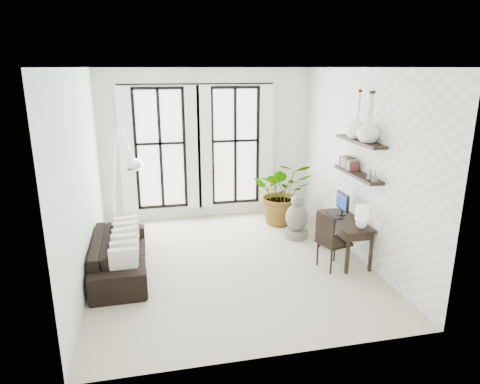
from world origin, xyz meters
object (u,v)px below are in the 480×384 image
object	(u,v)px
plant	(283,192)
desk	(346,223)
arc_lamp	(121,160)
desk_chair	(330,238)
buddha	(296,220)
sofa	(120,255)

from	to	relation	value
plant	desk	distance (m)	2.03
desk	arc_lamp	distance (m)	3.88
plant	desk	size ratio (longest dim) A/B	1.13
desk	desk_chair	xyz separation A→B (m)	(-0.40, -0.26, -0.15)
plant	buddha	distance (m)	0.88
arc_lamp	buddha	bearing A→B (deg)	6.28
desk	buddha	distance (m)	1.29
desk_chair	arc_lamp	bearing A→B (deg)	147.02
sofa	plant	bearing A→B (deg)	-64.19
plant	buddha	size ratio (longest dim) A/B	1.59
desk	desk_chair	size ratio (longest dim) A/B	1.29
plant	desk	xyz separation A→B (m)	(0.49, -1.98, -0.00)
arc_lamp	sofa	bearing A→B (deg)	-102.22
plant	arc_lamp	distance (m)	3.53
plant	arc_lamp	size ratio (longest dim) A/B	0.60
arc_lamp	desk	bearing A→B (deg)	-12.53
desk	arc_lamp	size ratio (longest dim) A/B	0.53
sofa	arc_lamp	bearing A→B (deg)	-13.11
sofa	plant	size ratio (longest dim) A/B	1.53
desk	buddha	size ratio (longest dim) A/B	1.41
arc_lamp	buddha	distance (m)	3.49
desk_chair	arc_lamp	xyz separation A→B (m)	(-3.24, 1.07, 1.22)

